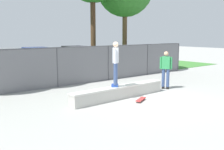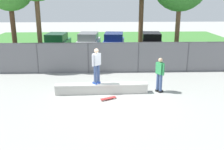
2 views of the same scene
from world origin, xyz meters
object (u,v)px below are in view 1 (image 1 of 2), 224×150
skateboarder (116,62)px  skateboard (141,99)px  car_silver (5,60)px  car_black (76,56)px  concrete_ledge (120,92)px  bystander (166,68)px  car_blue (37,59)px

skateboarder → skateboard: skateboarder is taller
car_silver → car_black: (5.71, -0.04, 0.00)m
concrete_ledge → car_silver: car_silver is taller
concrete_ledge → skateboarder: bearing=176.1°
car_black → bystander: bystander is taller
skateboarder → skateboard: size_ratio=2.26×
car_blue → car_black: bearing=1.6°
car_black → car_silver: bearing=179.6°
concrete_ledge → skateboarder: 1.29m
car_silver → bystander: (4.19, -10.68, 0.17)m
car_black → bystander: bearing=-98.2°
car_blue → skateboarder: bearing=-97.2°
skateboarder → skateboard: (0.56, -0.90, -1.45)m
concrete_ledge → bystander: bearing=1.5°
car_silver → car_black: size_ratio=1.00×
car_blue → car_black: 3.42m
skateboarder → car_silver: 10.81m
skateboarder → bystander: skateboarder is taller
car_blue → skateboard: bearing=-93.9°
bystander → skateboard: bearing=-160.0°
car_silver → car_black: bearing=-0.4°
skateboarder → car_blue: bearing=82.8°
skateboarder → car_silver: skateboarder is taller
skateboard → bystander: 2.99m
car_silver → car_blue: bearing=-3.4°
car_blue → car_silver: bearing=176.6°
concrete_ledge → car_black: (4.51, 10.72, 0.58)m
car_blue → bystander: (1.89, -10.54, 0.17)m
car_blue → concrete_ledge: bearing=-95.9°
car_black → concrete_ledge: bearing=-112.8°
car_silver → skateboarder: bearing=-84.9°
skateboard → car_black: bearing=70.1°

